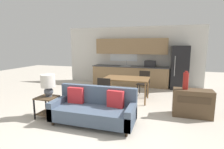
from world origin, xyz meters
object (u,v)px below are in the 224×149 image
at_px(couch, 94,109).
at_px(dining_chair_far_right, 144,82).
at_px(table_lamp, 48,83).
at_px(dining_chair_near_left, 105,90).
at_px(dining_table, 126,80).
at_px(side_table, 47,103).
at_px(refrigerator, 180,68).
at_px(credenza, 192,103).
at_px(vase, 186,81).

bearing_deg(couch, dining_chair_far_right, 73.53).
distance_m(table_lamp, dining_chair_near_left, 1.68).
relative_size(couch, dining_chair_near_left, 2.21).
bearing_deg(dining_table, side_table, -128.55).
height_order(refrigerator, credenza, refrigerator).
bearing_deg(dining_chair_near_left, side_table, 45.82).
bearing_deg(refrigerator, credenza, -87.28).
bearing_deg(dining_table, refrigerator, 50.40).
height_order(side_table, dining_chair_far_right, dining_chair_far_right).
bearing_deg(couch, refrigerator, 62.71).
xyz_separation_m(side_table, vase, (3.38, 1.18, 0.57)).
xyz_separation_m(refrigerator, dining_chair_near_left, (-2.28, -2.99, -0.43)).
xyz_separation_m(couch, dining_chair_near_left, (-0.13, 1.17, 0.16)).
height_order(table_lamp, vase, vase).
bearing_deg(dining_chair_near_left, vase, 177.56).
bearing_deg(dining_chair_far_right, vase, -46.11).
relative_size(refrigerator, credenza, 1.90).
xyz_separation_m(dining_table, side_table, (-1.62, -2.04, -0.33)).
bearing_deg(table_lamp, dining_chair_far_right, 53.59).
bearing_deg(side_table, dining_table, 51.45).
bearing_deg(credenza, side_table, -161.87).
distance_m(credenza, dining_chair_near_left, 2.43).
xyz_separation_m(side_table, dining_chair_near_left, (1.15, 1.23, 0.12)).
distance_m(refrigerator, table_lamp, 5.39).
distance_m(vase, dining_chair_far_right, 2.15).
bearing_deg(refrigerator, dining_chair_far_right, -133.98).
distance_m(vase, dining_chair_near_left, 2.28).
bearing_deg(side_table, dining_chair_near_left, 46.93).
relative_size(couch, vase, 4.12).
distance_m(side_table, dining_chair_far_right, 3.55).
relative_size(dining_table, dining_chair_near_left, 1.67).
height_order(dining_table, dining_chair_near_left, dining_chair_near_left).
distance_m(refrigerator, couch, 4.72).
relative_size(dining_table, vase, 3.12).
relative_size(refrigerator, table_lamp, 3.21).
height_order(credenza, vase, vase).
bearing_deg(credenza, refrigerator, 92.72).
bearing_deg(credenza, dining_table, 156.08).
relative_size(side_table, dining_chair_far_right, 0.61).
relative_size(table_lamp, credenza, 0.59).
bearing_deg(dining_table, dining_chair_far_right, 59.24).
height_order(refrigerator, dining_chair_near_left, refrigerator).
bearing_deg(table_lamp, refrigerator, 50.92).
bearing_deg(table_lamp, credenza, 17.71).
height_order(couch, dining_chair_near_left, dining_chair_near_left).
bearing_deg(dining_chair_far_right, dining_chair_near_left, -113.99).
bearing_deg(dining_chair_far_right, credenza, -42.24).
distance_m(table_lamp, vase, 3.54).
distance_m(couch, credenza, 2.55).
relative_size(credenza, dining_chair_near_left, 1.08).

